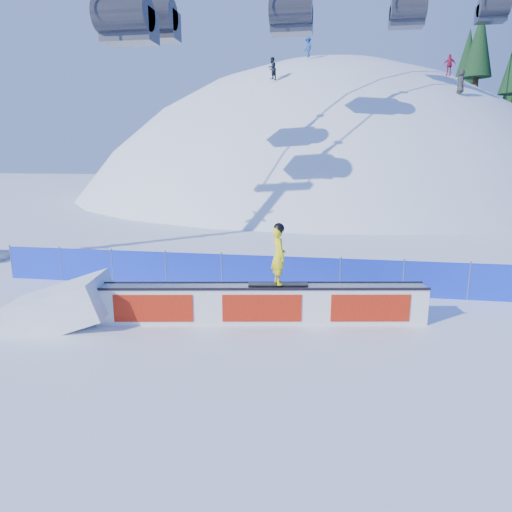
# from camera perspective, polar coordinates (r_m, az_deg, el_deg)

# --- Properties ---
(ground) EXTENTS (160.00, 160.00, 0.00)m
(ground) POSITION_cam_1_polar(r_m,az_deg,el_deg) (11.22, 5.51, -11.35)
(ground) COLOR white
(ground) RESTS_ON ground
(snow_hill) EXTENTS (64.00, 64.00, 64.00)m
(snow_hill) POSITION_cam_1_polar(r_m,az_deg,el_deg) (56.90, 8.07, -10.62)
(snow_hill) COLOR silver
(snow_hill) RESTS_ON ground
(safety_fence) EXTENTS (22.05, 0.05, 1.30)m
(safety_fence) POSITION_cam_1_polar(r_m,az_deg,el_deg) (15.26, 6.72, -2.36)
(safety_fence) COLOR #1331D9
(safety_fence) RESTS_ON ground
(rail_box) EXTENTS (8.95, 2.10, 1.08)m
(rail_box) POSITION_cam_1_polar(r_m,az_deg,el_deg) (12.56, 0.72, -6.00)
(rail_box) COLOR white
(rail_box) RESTS_ON ground
(snow_ramp) EXTENTS (3.21, 2.30, 1.84)m
(snow_ramp) POSITION_cam_1_polar(r_m,az_deg,el_deg) (13.83, -23.40, -7.62)
(snow_ramp) COLOR white
(snow_ramp) RESTS_ON ground
(snowboarder) EXTENTS (1.65, 0.68, 1.70)m
(snowboarder) POSITION_cam_1_polar(r_m,az_deg,el_deg) (12.19, 2.83, 0.15)
(snowboarder) COLOR black
(snowboarder) RESTS_ON rail_box
(distant_skiers) EXTENTS (15.15, 7.67, 5.67)m
(distant_skiers) POSITION_cam_1_polar(r_m,az_deg,el_deg) (41.37, 12.57, 22.54)
(distant_skiers) COLOR black
(distant_skiers) RESTS_ON ground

